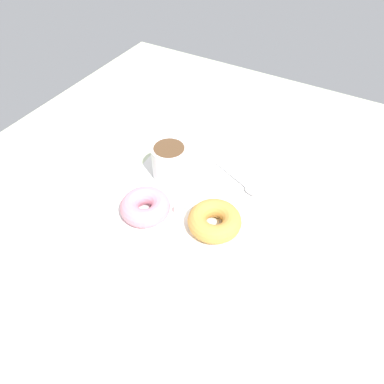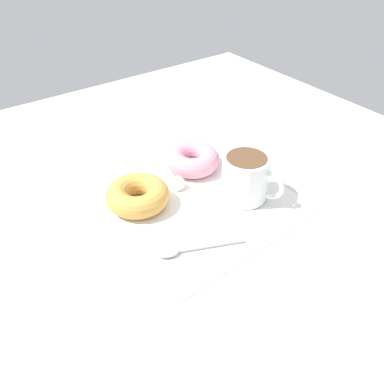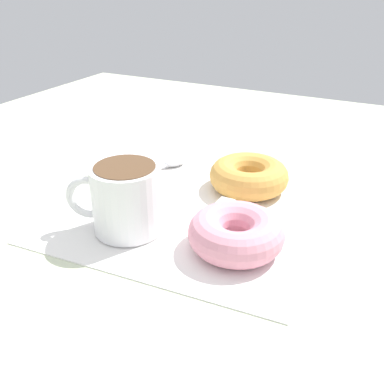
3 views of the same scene
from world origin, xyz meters
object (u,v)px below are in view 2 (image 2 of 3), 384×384
(donut_near_cup, at_px, (138,195))
(spoon, at_px, (181,250))
(sugar_cube, at_px, (177,184))
(coffee_cup, at_px, (246,177))
(donut_far, at_px, (192,159))

(donut_near_cup, height_order, spoon, donut_near_cup)
(donut_near_cup, bearing_deg, sugar_cube, 89.55)
(spoon, relative_size, sugar_cube, 7.03)
(coffee_cup, distance_m, donut_near_cup, 0.19)
(donut_far, xyz_separation_m, sugar_cube, (0.04, -0.06, -0.01))
(donut_near_cup, bearing_deg, donut_far, 104.71)
(coffee_cup, height_order, donut_far, coffee_cup)
(spoon, bearing_deg, donut_far, 139.57)
(donut_far, xyz_separation_m, spoon, (0.18, -0.15, -0.02))
(sugar_cube, bearing_deg, donut_near_cup, -90.45)
(donut_near_cup, height_order, donut_far, same)
(donut_far, bearing_deg, donut_near_cup, -75.29)
(spoon, bearing_deg, donut_near_cup, 177.02)
(coffee_cup, bearing_deg, donut_near_cup, -119.35)
(coffee_cup, bearing_deg, sugar_cube, -138.11)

